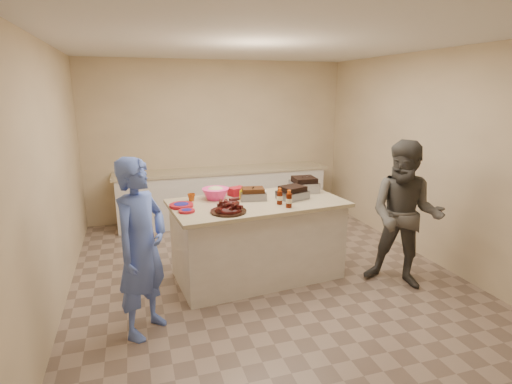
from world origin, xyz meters
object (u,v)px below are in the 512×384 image
object	(u,v)px
roasting_pan	(304,191)
guest_blue	(148,330)
island	(257,275)
mustard_bottle	(241,199)
bbq_bottle_b	(280,204)
rib_platter	(228,212)
bbq_bottle_a	(289,207)
plastic_cup	(192,201)
guest_gray	(398,284)
coleslaw_bowl	(216,199)

from	to	relation	value
roasting_pan	guest_blue	size ratio (longest dim) A/B	0.19
island	mustard_bottle	size ratio (longest dim) A/B	15.43
bbq_bottle_b	guest_blue	world-z (taller)	bbq_bottle_b
guest_blue	mustard_bottle	bearing A→B (deg)	-11.45
roasting_pan	mustard_bottle	size ratio (longest dim) A/B	2.47
rib_platter	guest_blue	distance (m)	1.40
bbq_bottle_a	bbq_bottle_b	bearing A→B (deg)	108.71
island	bbq_bottle_b	xyz separation A→B (m)	(0.21, -0.19, 0.94)
bbq_bottle_a	plastic_cup	bearing A→B (deg)	149.06
island	guest_gray	size ratio (longest dim) A/B	1.18
bbq_bottle_a	guest_blue	bearing A→B (deg)	-164.52
bbq_bottle_b	guest_gray	size ratio (longest dim) A/B	0.11
guest_gray	rib_platter	bearing A→B (deg)	-146.96
bbq_bottle_a	bbq_bottle_b	world-z (taller)	bbq_bottle_a
coleslaw_bowl	guest_blue	world-z (taller)	coleslaw_bowl
rib_platter	bbq_bottle_a	size ratio (longest dim) A/B	1.96
island	guest_blue	bearing A→B (deg)	-155.10
rib_platter	roasting_pan	bearing A→B (deg)	27.44
roasting_pan	guest_gray	distance (m)	1.58
bbq_bottle_b	guest_gray	bearing A→B (deg)	-21.31
island	guest_blue	distance (m)	1.55
coleslaw_bowl	bbq_bottle_b	distance (m)	0.78
mustard_bottle	island	bearing A→B (deg)	-47.03
bbq_bottle_a	plastic_cup	world-z (taller)	bbq_bottle_a
roasting_pan	mustard_bottle	distance (m)	0.87
rib_platter	guest_gray	world-z (taller)	rib_platter
roasting_pan	coleslaw_bowl	size ratio (longest dim) A/B	0.99
mustard_bottle	plastic_cup	size ratio (longest dim) A/B	1.40
coleslaw_bowl	bbq_bottle_b	bearing A→B (deg)	-34.21
coleslaw_bowl	bbq_bottle_b	world-z (taller)	coleslaw_bowl
roasting_pan	guest_blue	xyz separation A→B (m)	(-2.05, -1.06, -0.94)
plastic_cup	guest_blue	world-z (taller)	plastic_cup
plastic_cup	guest_blue	size ratio (longest dim) A/B	0.06
roasting_pan	bbq_bottle_b	size ratio (longest dim) A/B	1.70
bbq_bottle_a	mustard_bottle	xyz separation A→B (m)	(-0.41, 0.50, -0.00)
bbq_bottle_b	plastic_cup	xyz separation A→B (m)	(-0.94, 0.44, 0.00)
mustard_bottle	guest_gray	xyz separation A→B (m)	(1.67, -0.86, -0.94)
coleslaw_bowl	plastic_cup	world-z (taller)	coleslaw_bowl
rib_platter	bbq_bottle_a	world-z (taller)	bbq_bottle_a
rib_platter	bbq_bottle_a	distance (m)	0.68
coleslaw_bowl	guest_gray	bearing A→B (deg)	-25.92
roasting_pan	coleslaw_bowl	xyz separation A→B (m)	(-1.16, -0.02, 0.00)
plastic_cup	roasting_pan	bearing A→B (deg)	0.99
roasting_pan	bbq_bottle_b	world-z (taller)	bbq_bottle_b
mustard_bottle	guest_gray	size ratio (longest dim) A/B	0.08
mustard_bottle	guest_gray	distance (m)	2.10
mustard_bottle	bbq_bottle_a	bearing A→B (deg)	-51.18
roasting_pan	bbq_bottle_b	distance (m)	0.69
rib_platter	roasting_pan	size ratio (longest dim) A/B	1.22
coleslaw_bowl	guest_blue	xyz separation A→B (m)	(-0.89, -1.04, -0.94)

